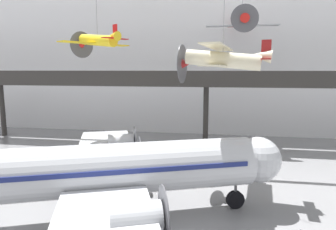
% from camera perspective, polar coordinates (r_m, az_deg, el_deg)
% --- Properties ---
extents(hangar_back_wall, '(140.00, 3.00, 25.59)m').
position_cam_1_polar(hangar_back_wall, '(47.11, 7.81, 12.16)').
color(hangar_back_wall, white).
rests_on(hangar_back_wall, ground).
extents(mezzanine_walkway, '(110.00, 3.20, 9.73)m').
position_cam_1_polar(mezzanine_walkway, '(38.69, 7.26, 5.93)').
color(mezzanine_walkway, '#2D2B28').
rests_on(mezzanine_walkway, ground).
extents(airliner_silver_main, '(25.75, 30.11, 9.87)m').
position_cam_1_polar(airliner_silver_main, '(20.04, -14.46, -10.35)').
color(airliner_silver_main, '#B7BABF').
rests_on(airliner_silver_main, ground).
extents(suspended_plane_yellow_lowwing, '(6.34, 6.97, 8.69)m').
position_cam_1_polar(suspended_plane_yellow_lowwing, '(30.43, -13.28, 13.63)').
color(suspended_plane_yellow_lowwing, yellow).
extents(suspended_plane_cream_biplane, '(7.42, 9.05, 10.89)m').
position_cam_1_polar(suspended_plane_cream_biplane, '(24.49, 10.34, 10.42)').
color(suspended_plane_cream_biplane, beige).
extents(suspended_plane_silver_racer, '(9.21, 7.50, 5.59)m').
position_cam_1_polar(suspended_plane_silver_racer, '(41.51, 13.88, 16.61)').
color(suspended_plane_silver_racer, silver).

